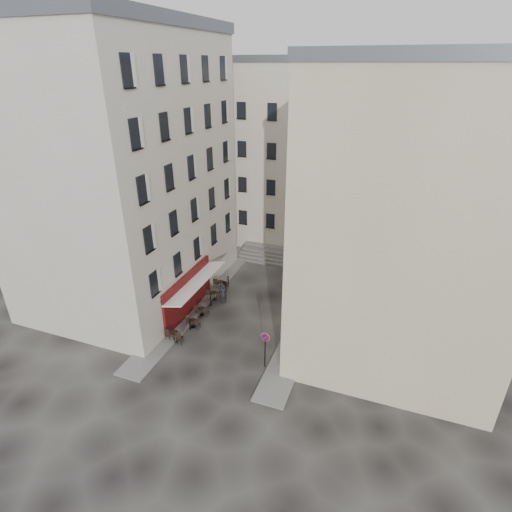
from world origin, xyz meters
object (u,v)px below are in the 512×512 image
at_px(bistro_table_b, 193,323).
at_px(pedestrian, 223,294).
at_px(no_parking_sign, 265,343).
at_px(bistro_table_a, 174,336).

xyz_separation_m(bistro_table_b, pedestrian, (0.68, 3.91, 0.46)).
xyz_separation_m(no_parking_sign, bistro_table_b, (-6.46, 2.23, -1.48)).
distance_m(no_parking_sign, bistro_table_b, 6.99).
relative_size(bistro_table_a, pedestrian, 0.80).
bearing_deg(bistro_table_a, bistro_table_b, 77.51).
height_order(bistro_table_a, pedestrian, pedestrian).
xyz_separation_m(bistro_table_a, pedestrian, (1.12, 5.90, 0.37)).
bearing_deg(bistro_table_a, no_parking_sign, -2.01).
bearing_deg(bistro_table_a, pedestrian, 79.22).
relative_size(no_parking_sign, bistro_table_b, 2.28).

